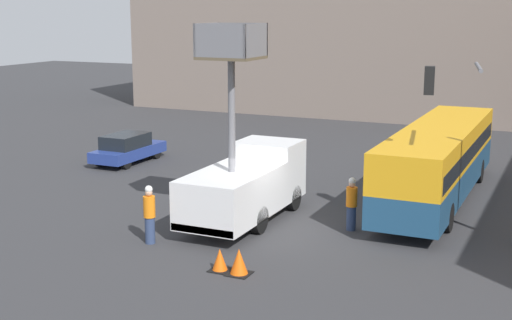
% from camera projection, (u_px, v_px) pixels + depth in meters
% --- Properties ---
extents(ground_plane, '(120.00, 120.00, 0.00)m').
position_uv_depth(ground_plane, '(269.00, 230.00, 24.34)').
color(ground_plane, '#333335').
extents(building_backdrop_far, '(44.00, 10.00, 12.10)m').
position_uv_depth(building_backdrop_far, '(439.00, 28.00, 49.04)').
color(building_backdrop_far, gray).
rests_on(building_backdrop_far, ground_plane).
extents(utility_truck, '(2.28, 6.21, 6.94)m').
position_uv_depth(utility_truck, '(246.00, 181.00, 25.04)').
color(utility_truck, white).
rests_on(utility_truck, ground_plane).
extents(city_bus, '(2.46, 12.42, 2.95)m').
position_uv_depth(city_bus, '(439.00, 157.00, 27.62)').
color(city_bus, navy).
rests_on(city_bus, ground_plane).
extents(traffic_light_pole, '(3.15, 2.90, 5.93)m').
position_uv_depth(traffic_light_pole, '(488.00, 120.00, 22.30)').
color(traffic_light_pole, slate).
rests_on(traffic_light_pole, ground_plane).
extents(road_worker_near_truck, '(0.38, 0.38, 1.91)m').
position_uv_depth(road_worker_near_truck, '(149.00, 214.00, 22.74)').
color(road_worker_near_truck, navy).
rests_on(road_worker_near_truck, ground_plane).
extents(road_worker_directing, '(0.38, 0.38, 1.84)m').
position_uv_depth(road_worker_directing, '(352.00, 204.00, 24.11)').
color(road_worker_directing, navy).
rests_on(road_worker_directing, ground_plane).
extents(traffic_cone_near_truck, '(0.67, 0.67, 0.76)m').
position_uv_depth(traffic_cone_near_truck, '(239.00, 262.00, 20.19)').
color(traffic_cone_near_truck, black).
rests_on(traffic_cone_near_truck, ground_plane).
extents(traffic_cone_mid_road, '(0.58, 0.58, 0.66)m').
position_uv_depth(traffic_cone_mid_road, '(220.00, 260.00, 20.49)').
color(traffic_cone_mid_road, black).
rests_on(traffic_cone_mid_road, ground_plane).
extents(parked_car_curbside, '(1.73, 4.23, 1.43)m').
position_uv_depth(parked_car_curbside, '(127.00, 148.00, 34.74)').
color(parked_car_curbside, navy).
rests_on(parked_car_curbside, ground_plane).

